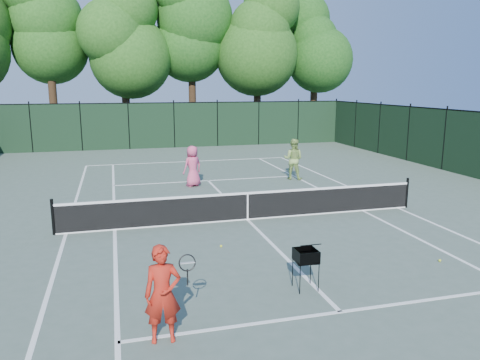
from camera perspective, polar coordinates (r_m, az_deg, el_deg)
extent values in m
plane|color=#4D5D51|center=(15.01, 0.92, -4.87)|extent=(90.00, 90.00, 0.00)
cube|color=white|center=(14.54, -20.46, -6.15)|extent=(0.10, 23.77, 0.01)
cube|color=white|center=(17.30, 18.69, -3.25)|extent=(0.10, 23.77, 0.01)
cube|color=white|center=(14.47, -15.03, -5.90)|extent=(0.10, 23.77, 0.01)
cube|color=white|center=(16.58, 14.74, -3.64)|extent=(0.10, 23.77, 0.01)
cube|color=white|center=(26.37, -6.25, 2.27)|extent=(10.97, 0.10, 0.01)
cube|color=white|center=(9.45, 12.13, -15.45)|extent=(8.23, 0.10, 0.01)
cube|color=white|center=(21.05, -3.90, -0.07)|extent=(8.23, 0.10, 0.01)
cube|color=white|center=(15.01, 0.92, -4.86)|extent=(0.10, 12.80, 0.01)
cube|color=black|center=(14.89, 0.92, -3.19)|extent=(11.60, 0.03, 0.85)
cube|color=white|center=(14.78, 0.93, -1.61)|extent=(11.60, 0.05, 0.07)
cube|color=white|center=(15.00, 0.92, -4.79)|extent=(11.60, 0.05, 0.04)
cube|color=white|center=(14.89, 0.92, -3.19)|extent=(0.05, 0.04, 0.91)
cylinder|color=black|center=(14.43, -21.85, -4.21)|extent=(0.09, 0.09, 1.06)
cylinder|color=black|center=(17.35, 19.67, -1.48)|extent=(0.09, 0.09, 1.06)
cube|color=black|center=(32.19, -8.03, 6.60)|extent=(24.00, 0.05, 3.00)
cylinder|color=black|center=(36.10, -21.72, 7.86)|extent=(0.56, 0.56, 4.80)
ellipsoid|color=#1C4E16|center=(36.32, -22.50, 17.82)|extent=(6.80, 6.80, 10.54)
cylinder|color=black|center=(35.70, -13.67, 7.92)|extent=(0.56, 0.56, 4.30)
ellipsoid|color=#1E4F16|center=(35.81, -14.11, 16.89)|extent=(6.00, 6.00, 9.30)
cylinder|color=black|center=(36.66, -5.80, 8.82)|extent=(0.56, 0.56, 5.00)
ellipsoid|color=#1A4D16|center=(36.93, -6.01, 18.98)|extent=(7.00, 7.00, 10.85)
cylinder|color=black|center=(37.14, 2.11, 8.60)|extent=(0.56, 0.56, 4.60)
ellipsoid|color=#1E4C15|center=(37.30, 2.18, 17.63)|extent=(6.20, 6.20, 9.61)
cylinder|color=black|center=(39.38, 8.93, 8.49)|extent=(0.56, 0.56, 4.40)
ellipsoid|color=#164513|center=(39.48, 9.19, 16.54)|extent=(5.80, 5.80, 8.99)
imported|color=red|center=(8.09, -9.41, -13.56)|extent=(0.63, 0.44, 1.68)
cylinder|color=black|center=(8.39, -6.41, -11.71)|extent=(0.03, 0.03, 0.30)
torus|color=black|center=(8.28, -6.46, -9.99)|extent=(0.30, 0.10, 0.30)
imported|color=#DB4D79|center=(19.82, -5.80, 1.70)|extent=(1.00, 0.85, 1.73)
imported|color=#8FB158|center=(21.33, 6.51, 2.55)|extent=(1.13, 1.08, 1.85)
cylinder|color=black|center=(9.90, 7.33, -12.00)|extent=(0.02, 0.02, 0.62)
cylinder|color=black|center=(10.06, 9.57, -11.69)|extent=(0.02, 0.02, 0.62)
cylinder|color=black|center=(10.26, 6.43, -11.12)|extent=(0.02, 0.02, 0.62)
cylinder|color=black|center=(10.41, 8.60, -10.83)|extent=(0.02, 0.02, 0.62)
cube|color=black|center=(9.99, 8.05, -9.10)|extent=(0.50, 0.50, 0.26)
sphere|color=#D0E12E|center=(10.02, 8.04, -9.50)|extent=(0.07, 0.07, 0.07)
sphere|color=#D0E12E|center=(10.02, 8.04, -9.50)|extent=(0.07, 0.07, 0.07)
sphere|color=#D0E12E|center=(10.02, 8.04, -9.50)|extent=(0.07, 0.07, 0.07)
sphere|color=#D0E12E|center=(10.02, 8.04, -9.50)|extent=(0.07, 0.07, 0.07)
sphere|color=#D0E12E|center=(10.02, 8.04, -9.50)|extent=(0.07, 0.07, 0.07)
sphere|color=#D0E12E|center=(10.02, 8.04, -9.50)|extent=(0.07, 0.07, 0.07)
sphere|color=#D0E12E|center=(10.02, 8.04, -9.50)|extent=(0.07, 0.07, 0.07)
sphere|color=#D0E12E|center=(10.02, 8.04, -9.50)|extent=(0.07, 0.07, 0.07)
sphere|color=#D0E12E|center=(10.02, 8.04, -9.50)|extent=(0.07, 0.07, 0.07)
sphere|color=#D0E12E|center=(10.02, 8.04, -9.50)|extent=(0.07, 0.07, 0.07)
sphere|color=#D0E12E|center=(10.02, 8.04, -9.50)|extent=(0.07, 0.07, 0.07)
sphere|color=#BACD2A|center=(12.57, 23.18, -9.01)|extent=(0.07, 0.07, 0.07)
sphere|color=yellow|center=(12.56, -2.32, -8.05)|extent=(0.07, 0.07, 0.07)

